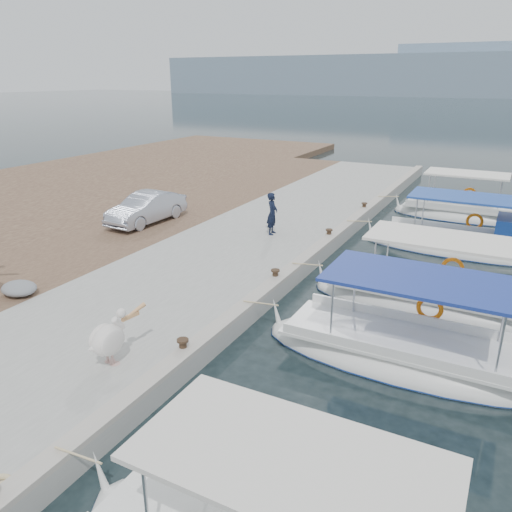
% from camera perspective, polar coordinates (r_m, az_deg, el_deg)
% --- Properties ---
extents(ground, '(400.00, 400.00, 0.00)m').
position_cam_1_polar(ground, '(14.70, 0.89, -6.69)').
color(ground, black).
rests_on(ground, ground).
extents(concrete_quay, '(6.00, 40.00, 0.50)m').
position_cam_1_polar(concrete_quay, '(20.00, -0.34, 1.42)').
color(concrete_quay, gray).
rests_on(concrete_quay, ground).
extents(quay_curb, '(0.44, 40.00, 0.12)m').
position_cam_1_polar(quay_curb, '(18.82, 7.16, 1.06)').
color(quay_curb, '#A39C91').
rests_on(quay_curb, concrete_quay).
extents(cobblestone_strip, '(4.00, 40.00, 0.50)m').
position_cam_1_polar(cobblestone_strip, '(22.66, -11.60, 3.23)').
color(cobblestone_strip, brown).
rests_on(cobblestone_strip, ground).
extents(land_backing, '(16.00, 60.00, 0.48)m').
position_cam_1_polar(land_backing, '(29.86, -26.83, 5.45)').
color(land_backing, brown).
rests_on(land_backing, ground).
extents(fishing_caique_b, '(7.23, 2.47, 2.83)m').
position_cam_1_polar(fishing_caique_b, '(12.93, 16.65, -10.96)').
color(fishing_caique_b, silver).
rests_on(fishing_caique_b, ground).
extents(fishing_caique_c, '(7.50, 2.24, 2.83)m').
position_cam_1_polar(fishing_caique_c, '(15.93, 19.64, -5.24)').
color(fishing_caique_c, silver).
rests_on(fishing_caique_c, ground).
extents(fishing_caique_d, '(7.69, 2.35, 2.83)m').
position_cam_1_polar(fishing_caique_d, '(21.43, 22.66, 0.93)').
color(fishing_caique_d, silver).
rests_on(fishing_caique_d, ground).
extents(fishing_caique_e, '(6.26, 2.25, 2.83)m').
position_cam_1_polar(fishing_caique_e, '(26.60, 22.11, 4.34)').
color(fishing_caique_e, silver).
rests_on(fishing_caique_e, ground).
extents(mooring_bollards, '(0.28, 20.28, 0.33)m').
position_cam_1_polar(mooring_bollards, '(15.79, 2.22, -2.02)').
color(mooring_bollards, black).
rests_on(mooring_bollards, concrete_quay).
extents(pelican, '(0.67, 1.55, 1.20)m').
position_cam_1_polar(pelican, '(11.62, -16.43, -9.01)').
color(pelican, tan).
rests_on(pelican, concrete_quay).
extents(fisherman, '(0.51, 0.69, 1.71)m').
position_cam_1_polar(fisherman, '(20.20, 1.87, 4.87)').
color(fisherman, black).
rests_on(fisherman, concrete_quay).
extents(parked_car, '(1.58, 4.04, 1.31)m').
position_cam_1_polar(parked_car, '(22.41, -12.41, 5.38)').
color(parked_car, '#A3AABB').
rests_on(parked_car, cobblestone_strip).
extents(tarp_bundle, '(1.10, 0.90, 0.40)m').
position_cam_1_polar(tarp_bundle, '(16.25, -25.46, -3.35)').
color(tarp_bundle, slate).
rests_on(tarp_bundle, cobblestone_strip).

